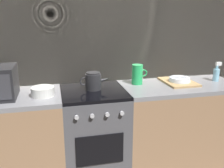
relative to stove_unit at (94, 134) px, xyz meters
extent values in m
cube|color=#A39989|center=(0.00, 0.33, 0.75)|extent=(3.60, 0.05, 2.40)
cube|color=beige|center=(0.00, 0.30, 0.75)|extent=(3.58, 0.01, 2.39)
cube|color=#4C4C51|center=(0.00, 0.00, -0.01)|extent=(0.60, 0.60, 0.87)
cube|color=black|center=(0.00, 0.00, 0.44)|extent=(0.59, 0.59, 0.03)
cube|color=black|center=(0.00, -0.30, 0.00)|extent=(0.42, 0.01, 0.28)
cylinder|color=#B7B7BC|center=(-0.19, -0.32, 0.33)|extent=(0.04, 0.02, 0.04)
cylinder|color=#B7B7BC|center=(-0.06, -0.32, 0.33)|extent=(0.04, 0.02, 0.04)
cylinder|color=#B7B7BC|center=(0.06, -0.32, 0.33)|extent=(0.04, 0.02, 0.04)
cylinder|color=#B7B7BC|center=(0.19, -0.32, 0.33)|extent=(0.04, 0.02, 0.04)
cube|color=#997251|center=(0.90, 0.00, -0.02)|extent=(1.20, 0.60, 0.86)
cube|color=gray|center=(0.90, 0.00, 0.43)|extent=(1.20, 0.60, 0.04)
cube|color=#333338|center=(-0.73, -0.19, 0.59)|extent=(0.09, 0.01, 0.21)
cylinder|color=#262628|center=(0.01, 0.03, 0.53)|extent=(0.15, 0.15, 0.15)
cylinder|color=#262628|center=(0.01, 0.03, 0.61)|extent=(0.13, 0.13, 0.02)
cone|color=#262628|center=(0.12, 0.03, 0.54)|extent=(0.10, 0.04, 0.05)
torus|color=#262628|center=(-0.08, 0.03, 0.53)|extent=(0.08, 0.01, 0.08)
cylinder|color=silver|center=(-0.45, -0.06, 0.49)|extent=(0.20, 0.20, 0.08)
cylinder|color=green|center=(0.47, 0.12, 0.55)|extent=(0.11, 0.11, 0.20)
torus|color=green|center=(0.54, 0.12, 0.56)|extent=(0.08, 0.01, 0.08)
cube|color=tan|center=(0.90, 0.06, 0.46)|extent=(0.30, 0.40, 0.02)
cylinder|color=silver|center=(0.90, 0.04, 0.48)|extent=(0.22, 0.22, 0.01)
cylinder|color=silver|center=(0.90, 0.04, 0.49)|extent=(0.21, 0.21, 0.01)
cylinder|color=silver|center=(0.90, 0.04, 0.51)|extent=(0.21, 0.21, 0.01)
cylinder|color=silver|center=(0.92, 0.04, 0.52)|extent=(0.16, 0.07, 0.01)
cube|color=silver|center=(0.88, 0.05, 0.52)|extent=(0.16, 0.09, 0.00)
cylinder|color=#8CCCE5|center=(1.32, 0.03, 0.52)|extent=(0.06, 0.06, 0.13)
cylinder|color=#8CCCE5|center=(1.32, 0.03, 0.60)|extent=(0.03, 0.03, 0.04)
cube|color=white|center=(1.34, 0.03, 0.64)|extent=(0.06, 0.02, 0.04)
camera|label=1|loc=(-0.34, -2.20, 1.14)|focal=39.86mm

